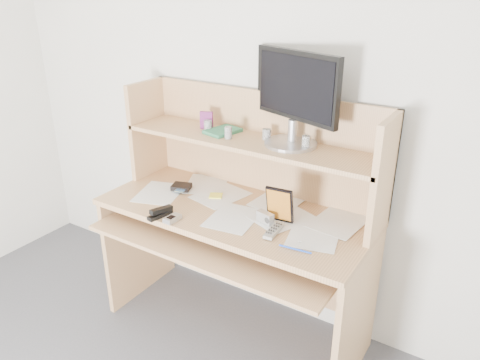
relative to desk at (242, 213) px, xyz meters
The scene contains 19 objects.
back_wall 0.60m from the desk, 90.00° to the left, with size 3.60×0.04×2.50m, color beige.
desk is the anchor object (origin of this frame).
paper_clutter 0.10m from the desk, 90.00° to the right, with size 1.32×0.54×0.01m, color white.
keyboard 0.19m from the desk, 122.17° to the right, with size 0.52×0.27×0.03m.
tv_remote 0.34m from the desk, 32.41° to the right, with size 0.04×0.16×0.02m, color gray.
flip_phone 0.39m from the desk, 118.19° to the right, with size 0.05×0.09×0.02m, color #A9A9AB.
stapler 0.44m from the desk, 127.47° to the right, with size 0.04×0.13×0.04m, color black.
wallet 0.38m from the desk, behind, with size 0.10×0.08×0.03m, color black.
sticky_note_pad 0.17m from the desk, behind, with size 0.07×0.07×0.01m, color #F5F240.
digital_camera 0.26m from the desk, 30.93° to the right, with size 0.09×0.03×0.05m, color #A8A8AA.
game_case 0.31m from the desk, 17.81° to the right, with size 0.13×0.01×0.18m, color black.
blue_pen 0.52m from the desk, 31.65° to the right, with size 0.01×0.01×0.15m, color blue.
card_box 0.53m from the desk, 160.62° to the left, with size 0.07×0.02×0.09m, color maroon.
shelf_book 0.44m from the desk, 153.24° to the left, with size 0.13×0.18×0.02m, color #2F7749.
chip_stack_a 0.49m from the desk, 164.47° to the left, with size 0.04×0.04×0.06m, color black.
chip_stack_b 0.43m from the desk, 166.00° to the left, with size 0.04×0.04×0.06m, color silver.
chip_stack_c 0.44m from the desk, 57.72° to the left, with size 0.04×0.04×0.05m, color black.
chip_stack_d 0.52m from the desk, 15.45° to the left, with size 0.04×0.04×0.07m, color white.
monitor 0.67m from the desk, 31.01° to the left, with size 0.50×0.26×0.44m.
Camera 1 is at (1.15, -0.29, 1.83)m, focal length 35.00 mm.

